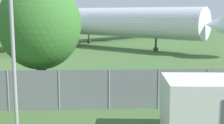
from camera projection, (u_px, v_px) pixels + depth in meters
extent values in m
cylinder|color=gray|center=(8.00, 91.00, 15.69)|extent=(0.07, 0.07, 2.09)
cylinder|color=gray|center=(59.00, 90.00, 15.81)|extent=(0.07, 0.07, 2.09)
cylinder|color=gray|center=(109.00, 90.00, 15.94)|extent=(0.07, 0.07, 2.09)
cylinder|color=gray|center=(158.00, 89.00, 16.07)|extent=(0.07, 0.07, 2.09)
cylinder|color=gray|center=(207.00, 88.00, 16.20)|extent=(0.07, 0.07, 2.09)
cube|color=slate|center=(59.00, 90.00, 15.81)|extent=(56.00, 0.01, 2.09)
cylinder|color=silver|center=(87.00, 21.00, 46.61)|extent=(30.23, 26.81, 3.97)
cone|color=silver|center=(223.00, 25.00, 34.37)|extent=(5.60, 5.60, 3.97)
cone|color=silver|center=(6.00, 19.00, 59.16)|extent=(6.09, 5.94, 3.57)
cube|color=silver|center=(118.00, 23.00, 55.76)|extent=(15.71, 14.66, 0.30)
cylinder|color=#939399|center=(108.00, 30.00, 54.22)|extent=(3.87, 3.68, 1.79)
cube|color=silver|center=(23.00, 28.00, 39.86)|extent=(13.17, 16.57, 0.30)
cylinder|color=#939399|center=(37.00, 35.00, 42.16)|extent=(3.87, 3.68, 1.79)
cube|color=silver|center=(18.00, 18.00, 56.87)|extent=(8.10, 8.69, 0.20)
cylinder|color=#2D2D33|center=(156.00, 45.00, 39.88)|extent=(0.24, 0.24, 1.63)
cylinder|color=#2D2D33|center=(156.00, 49.00, 39.96)|extent=(0.62, 0.59, 0.56)
cylinder|color=#2D2D33|center=(89.00, 38.00, 50.01)|extent=(0.24, 0.24, 1.63)
cylinder|color=#2D2D33|center=(89.00, 42.00, 50.10)|extent=(0.62, 0.59, 0.56)
cylinder|color=#2D2D33|center=(67.00, 40.00, 46.30)|extent=(0.24, 0.24, 1.63)
cylinder|color=#2D2D33|center=(67.00, 44.00, 46.39)|extent=(0.62, 0.59, 0.56)
cube|color=silver|center=(208.00, 109.00, 12.26)|extent=(3.63, 2.87, 2.41)
cylinder|color=#4C3823|center=(42.00, 81.00, 17.33)|extent=(0.53, 0.53, 2.41)
ellipsoid|color=#38702D|center=(40.00, 25.00, 16.84)|extent=(4.45, 4.45, 4.89)
cylinder|color=#99999E|center=(12.00, 28.00, 12.83)|extent=(0.16, 0.16, 8.68)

